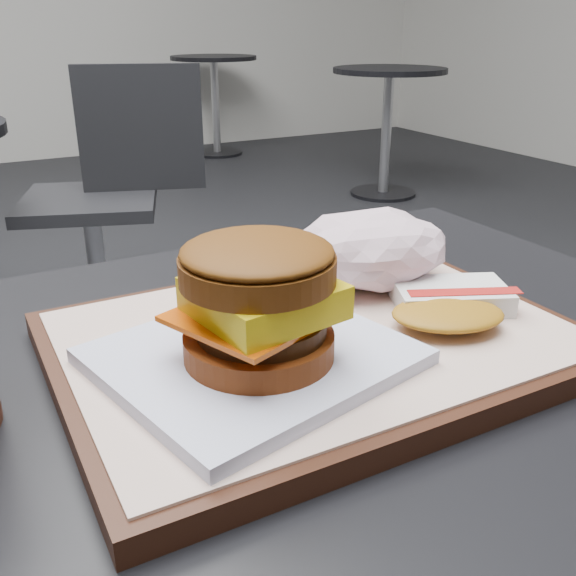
# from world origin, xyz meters

# --- Properties ---
(customer_table) EXTENTS (0.80, 0.60, 0.77)m
(customer_table) POSITION_xyz_m (0.00, 0.00, 0.58)
(customer_table) COLOR #A5A5AA
(customer_table) RESTS_ON ground
(serving_tray) EXTENTS (0.38, 0.28, 0.02)m
(serving_tray) POSITION_xyz_m (0.05, 0.02, 0.78)
(serving_tray) COLOR #32180D
(serving_tray) RESTS_ON customer_table
(breakfast_sandwich) EXTENTS (0.22, 0.21, 0.09)m
(breakfast_sandwich) POSITION_xyz_m (-0.02, -0.01, 0.83)
(breakfast_sandwich) COLOR white
(breakfast_sandwich) RESTS_ON serving_tray
(hash_brown) EXTENTS (0.13, 0.12, 0.02)m
(hash_brown) POSITION_xyz_m (0.15, -0.01, 0.80)
(hash_brown) COLOR silver
(hash_brown) RESTS_ON serving_tray
(crumpled_wrapper) EXTENTS (0.14, 0.11, 0.06)m
(crumpled_wrapper) POSITION_xyz_m (0.14, 0.08, 0.82)
(crumpled_wrapper) COLOR white
(crumpled_wrapper) RESTS_ON serving_tray
(neighbor_chair) EXTENTS (0.65, 0.53, 0.88)m
(neighbor_chair) POSITION_xyz_m (0.28, 1.73, 0.51)
(neighbor_chair) COLOR #B5B6BB
(neighbor_chair) RESTS_ON ground
(bg_table_near) EXTENTS (0.66, 0.66, 0.75)m
(bg_table_near) POSITION_xyz_m (2.20, 2.80, 0.56)
(bg_table_near) COLOR black
(bg_table_near) RESTS_ON ground
(bg_table_far) EXTENTS (0.66, 0.66, 0.75)m
(bg_table_far) POSITION_xyz_m (1.80, 4.50, 0.56)
(bg_table_far) COLOR black
(bg_table_far) RESTS_ON ground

